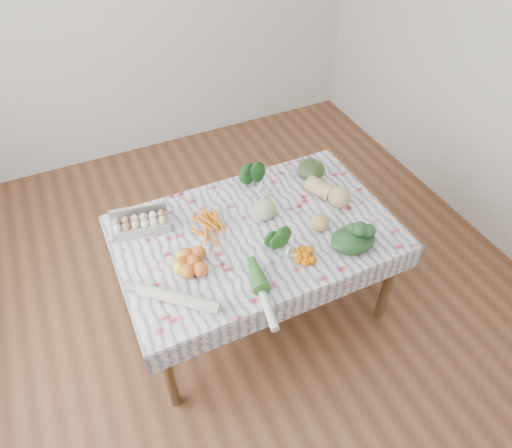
# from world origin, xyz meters

# --- Properties ---
(ground) EXTENTS (4.50, 4.50, 0.00)m
(ground) POSITION_xyz_m (0.00, 0.00, 0.00)
(ground) COLOR brown
(ground) RESTS_ON ground
(dining_table) EXTENTS (1.60, 1.00, 0.75)m
(dining_table) POSITION_xyz_m (0.00, 0.00, 0.68)
(dining_table) COLOR brown
(dining_table) RESTS_ON ground
(tablecloth) EXTENTS (1.66, 1.06, 0.01)m
(tablecloth) POSITION_xyz_m (0.00, 0.00, 0.76)
(tablecloth) COLOR white
(tablecloth) RESTS_ON dining_table
(egg_carton) EXTENTS (0.36, 0.19, 0.09)m
(egg_carton) POSITION_xyz_m (-0.62, 0.29, 0.81)
(egg_carton) COLOR #9C9C98
(egg_carton) RESTS_ON tablecloth
(carrot_bunch) EXTENTS (0.25, 0.23, 0.04)m
(carrot_bunch) POSITION_xyz_m (-0.23, 0.11, 0.78)
(carrot_bunch) COLOR orange
(carrot_bunch) RESTS_ON tablecloth
(kale_bunch) EXTENTS (0.20, 0.18, 0.15)m
(kale_bunch) POSITION_xyz_m (0.16, 0.34, 0.84)
(kale_bunch) COLOR #143B14
(kale_bunch) RESTS_ON tablecloth
(kabocha_squash) EXTENTS (0.22, 0.22, 0.12)m
(kabocha_squash) POSITION_xyz_m (0.56, 0.32, 0.82)
(kabocha_squash) COLOR #344B21
(kabocha_squash) RESTS_ON tablecloth
(cabbage) EXTENTS (0.17, 0.17, 0.14)m
(cabbage) POSITION_xyz_m (0.10, 0.08, 0.83)
(cabbage) COLOR #99B673
(cabbage) RESTS_ON tablecloth
(butternut_squash) EXTENTS (0.25, 0.33, 0.14)m
(butternut_squash) POSITION_xyz_m (0.54, 0.07, 0.83)
(butternut_squash) COLOR tan
(butternut_squash) RESTS_ON tablecloth
(orange_cluster) EXTENTS (0.33, 0.33, 0.09)m
(orange_cluster) POSITION_xyz_m (-0.43, -0.11, 0.81)
(orange_cluster) COLOR orange
(orange_cluster) RESTS_ON tablecloth
(broccoli) EXTENTS (0.21, 0.21, 0.11)m
(broccoli) POSITION_xyz_m (0.06, -0.21, 0.82)
(broccoli) COLOR #1C5118
(broccoli) RESTS_ON tablecloth
(mandarin_cluster) EXTENTS (0.21, 0.21, 0.05)m
(mandarin_cluster) POSITION_xyz_m (0.16, -0.31, 0.79)
(mandarin_cluster) COLOR orange
(mandarin_cluster) RESTS_ON tablecloth
(grapefruit) EXTENTS (0.13, 0.13, 0.11)m
(grapefruit) POSITION_xyz_m (0.35, -0.15, 0.82)
(grapefruit) COLOR tan
(grapefruit) RESTS_ON tablecloth
(spinach_bag) EXTENTS (0.27, 0.22, 0.12)m
(spinach_bag) POSITION_xyz_m (0.45, -0.35, 0.82)
(spinach_bag) COLOR #19391A
(spinach_bag) RESTS_ON tablecloth
(daikon) EXTENTS (0.40, 0.36, 0.07)m
(daikon) POSITION_xyz_m (-0.59, -0.30, 0.80)
(daikon) COLOR beige
(daikon) RESTS_ON tablecloth
(leek) EXTENTS (0.12, 0.44, 0.05)m
(leek) POSITION_xyz_m (-0.18, -0.46, 0.79)
(leek) COLOR silver
(leek) RESTS_ON tablecloth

